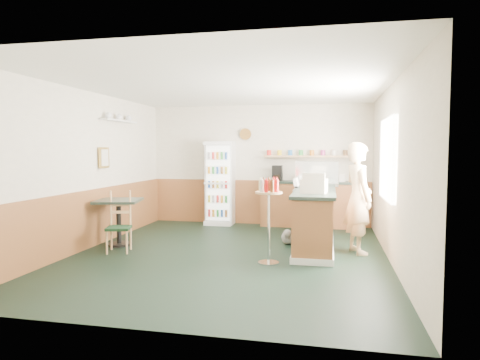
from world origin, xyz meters
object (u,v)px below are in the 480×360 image
(display_case, at_px, (317,174))
(cash_register, at_px, (314,186))
(shopkeeper, at_px, (358,198))
(cafe_chair, at_px, (121,220))
(condiment_stand, at_px, (269,207))
(drinks_fridge, at_px, (220,183))
(cafe_table, at_px, (119,213))

(display_case, relative_size, cash_register, 2.00)
(shopkeeper, distance_m, cafe_chair, 3.94)
(condiment_stand, bearing_deg, display_case, 72.61)
(drinks_fridge, bearing_deg, condiment_stand, -63.60)
(cafe_table, distance_m, cafe_chair, 0.44)
(shopkeeper, height_order, cafe_chair, shopkeeper)
(shopkeeper, bearing_deg, cash_register, 94.12)
(cafe_table, relative_size, cafe_chair, 0.88)
(drinks_fridge, relative_size, condiment_stand, 1.50)
(drinks_fridge, relative_size, shopkeeper, 1.04)
(drinks_fridge, bearing_deg, cafe_table, -115.78)
(cash_register, xyz_separation_m, cafe_table, (-3.40, 0.04, -0.55))
(condiment_stand, height_order, cafe_chair, condiment_stand)
(shopkeeper, xyz_separation_m, cafe_table, (-4.10, -0.29, -0.33))
(condiment_stand, height_order, cafe_table, condiment_stand)
(condiment_stand, bearing_deg, cafe_table, 166.59)
(drinks_fridge, height_order, cafe_chair, drinks_fridge)
(cash_register, bearing_deg, cafe_table, -173.95)
(cafe_table, bearing_deg, cafe_chair, -57.74)
(shopkeeper, xyz_separation_m, cafe_chair, (-3.86, -0.67, -0.38))
(shopkeeper, distance_m, condiment_stand, 1.64)
(cash_register, distance_m, condiment_stand, 0.93)
(cash_register, xyz_separation_m, condiment_stand, (-0.63, -0.62, -0.27))
(cafe_table, xyz_separation_m, cafe_chair, (0.24, -0.37, -0.05))
(drinks_fridge, height_order, display_case, drinks_fridge)
(display_case, distance_m, cash_register, 1.41)
(drinks_fridge, bearing_deg, cash_register, -49.00)
(drinks_fridge, xyz_separation_m, condiment_stand, (1.56, -3.15, -0.09))
(cash_register, bearing_deg, shopkeeper, 32.11)
(drinks_fridge, height_order, cafe_table, drinks_fridge)
(cash_register, distance_m, cafe_chair, 3.24)
(display_case, bearing_deg, drinks_fridge, 152.95)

